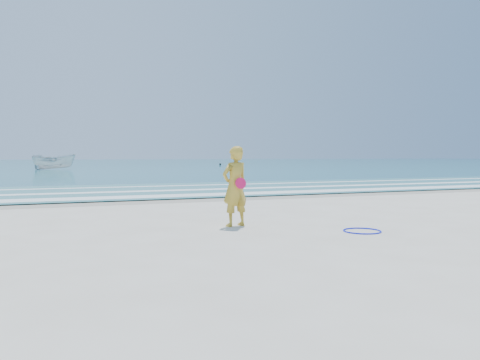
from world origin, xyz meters
name	(u,v)px	position (x,y,z in m)	size (l,w,h in m)	color
ground	(311,236)	(0.00, 0.00, 0.00)	(400.00, 400.00, 0.00)	silver
wet_sand	(195,199)	(0.00, 9.00, 0.00)	(400.00, 2.40, 0.00)	#B2A893
ocean	(79,163)	(0.00, 105.00, 0.02)	(400.00, 190.00, 0.04)	#19727F
shallow	(167,189)	(0.00, 14.00, 0.04)	(400.00, 10.00, 0.01)	#59B7AD
foam_near	(186,195)	(0.00, 10.30, 0.05)	(400.00, 1.40, 0.01)	white
foam_mid	(170,190)	(0.00, 13.20, 0.05)	(400.00, 0.90, 0.01)	white
foam_far	(156,186)	(0.00, 16.50, 0.05)	(400.00, 0.60, 0.01)	white
hoop	(362,231)	(1.36, 0.07, 0.02)	(0.85, 0.85, 0.03)	#0D1BEF
boat	(54,162)	(-5.25, 51.17, 0.99)	(1.84, 4.90, 1.89)	silver
buoy	(220,164)	(21.33, 67.59, 0.22)	(0.36, 0.36, 0.36)	black
woman	(235,186)	(-1.02, 1.88, 0.97)	(0.81, 0.65, 1.94)	gold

